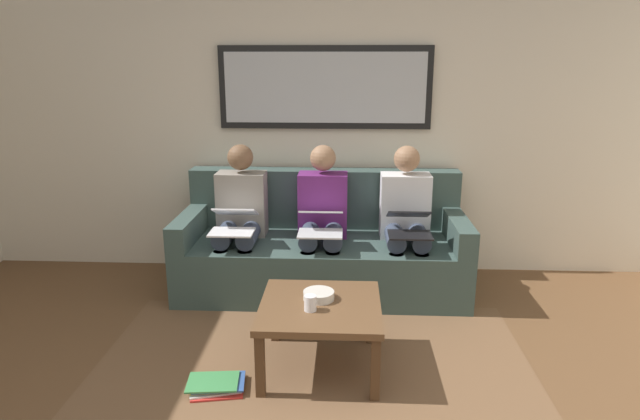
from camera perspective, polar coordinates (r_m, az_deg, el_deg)
The scene contains 14 objects.
wall_rear at distance 4.62m, azimuth 0.57°, elevation 9.59°, with size 6.00×0.12×2.60m, color beige.
area_rug at distance 3.35m, azimuth -0.76°, elevation -16.37°, with size 2.60×1.80×0.01m, color brown.
couch at distance 4.37m, azimuth 0.28°, elevation -4.09°, with size 2.20×0.90×0.90m.
framed_mirror at distance 4.51m, azimuth 0.53°, elevation 12.63°, with size 1.71×0.05×0.66m.
coffee_table at distance 3.23m, azimuth 0.03°, elevation -10.60°, with size 0.70×0.70×0.41m.
cup at distance 3.11m, azimuth -1.02°, elevation -9.67°, with size 0.07×0.07×0.09m, color silver.
bowl at distance 3.25m, azimuth -0.14°, elevation -8.87°, with size 0.18×0.18×0.05m, color beige.
person_left at distance 4.23m, azimuth 8.93°, elevation -0.70°, with size 0.38×0.58×1.14m.
laptop_black at distance 4.01m, azimuth 9.27°, elevation -1.37°, with size 0.31×0.37×0.17m.
person_middle at distance 4.21m, azimuth 0.24°, elevation -0.59°, with size 0.38×0.58×1.14m.
laptop_silver at distance 3.98m, azimuth 0.08°, elevation -1.21°, with size 0.32×0.38×0.16m.
person_right at distance 4.29m, azimuth -8.34°, elevation -0.46°, with size 0.38×0.58×1.14m.
laptop_white at distance 4.07m, azimuth -8.96°, elevation -1.10°, with size 0.32×0.38×0.17m.
magazine_stack at distance 3.24m, azimuth -10.74°, elevation -17.42°, with size 0.34×0.28×0.05m.
Camera 1 is at (-0.19, 1.99, 1.77)m, focal length 30.71 mm.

